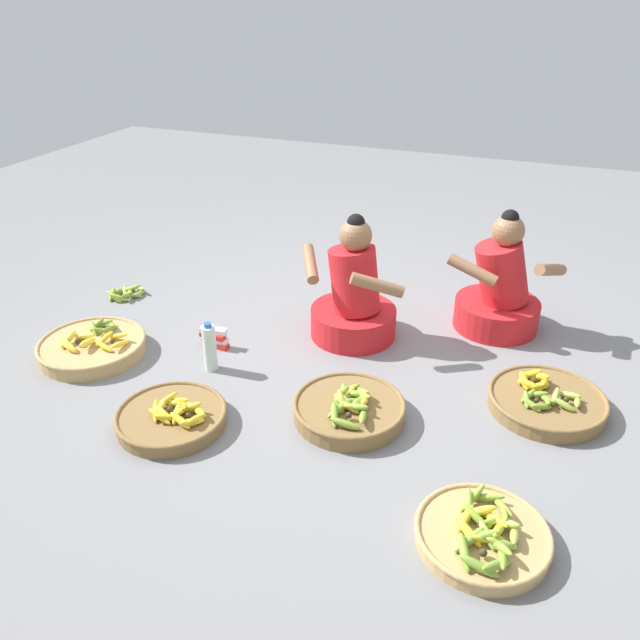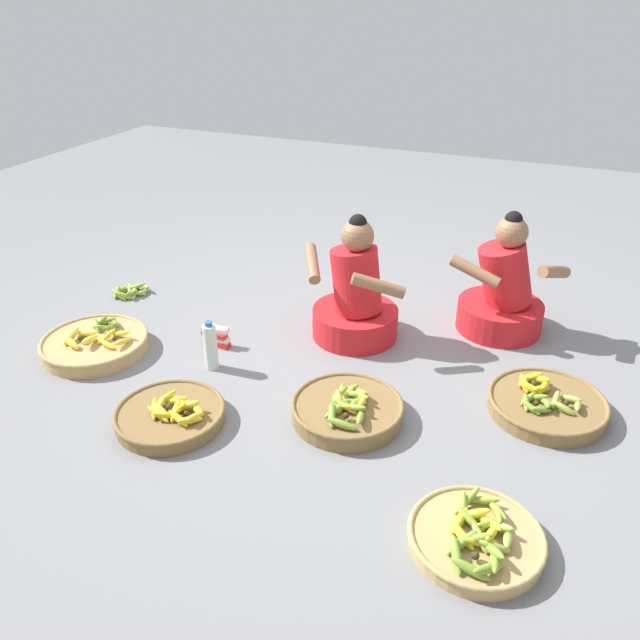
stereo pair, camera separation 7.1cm
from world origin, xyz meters
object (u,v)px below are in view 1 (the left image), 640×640
(banana_basket_near_vendor, at_px, (349,409))
(water_bottle, at_px, (210,348))
(banana_basket_mid_left, at_px, (546,401))
(packet_carton_stack, at_px, (214,338))
(banana_basket_front_left, at_px, (92,346))
(banana_basket_near_bicycle, at_px, (172,417))
(banana_basket_front_right, at_px, (483,535))
(loose_bananas_front_center, at_px, (125,293))
(vendor_woman_front, at_px, (353,299))
(vendor_woman_behind, at_px, (500,292))

(banana_basket_near_vendor, height_order, water_bottle, water_bottle)
(banana_basket_mid_left, distance_m, packet_carton_stack, 1.89)
(banana_basket_front_left, bearing_deg, banana_basket_mid_left, 9.18)
(banana_basket_near_bicycle, bearing_deg, banana_basket_front_right, -7.47)
(banana_basket_mid_left, height_order, banana_basket_near_vendor, banana_basket_near_vendor)
(loose_bananas_front_center, relative_size, water_bottle, 0.91)
(banana_basket_front_right, height_order, loose_bananas_front_center, banana_basket_front_right)
(banana_basket_near_vendor, relative_size, loose_bananas_front_center, 2.11)
(banana_basket_front_left, relative_size, banana_basket_near_bicycle, 1.13)
(banana_basket_near_bicycle, relative_size, loose_bananas_front_center, 2.05)
(banana_basket_front_right, height_order, banana_basket_near_bicycle, same)
(banana_basket_near_vendor, xyz_separation_m, banana_basket_near_bicycle, (-0.79, -0.37, -0.01))
(vendor_woman_front, height_order, loose_bananas_front_center, vendor_woman_front)
(vendor_woman_behind, height_order, banana_basket_front_left, vendor_woman_behind)
(vendor_woman_behind, relative_size, banana_basket_front_right, 1.45)
(loose_bananas_front_center, distance_m, water_bottle, 1.18)
(vendor_woman_behind, height_order, banana_basket_mid_left, vendor_woman_behind)
(banana_basket_near_bicycle, bearing_deg, packet_carton_stack, 103.91)
(vendor_woman_front, height_order, banana_basket_near_vendor, vendor_woman_front)
(banana_basket_mid_left, xyz_separation_m, banana_basket_near_bicycle, (-1.70, -0.81, -0.00))
(banana_basket_front_right, xyz_separation_m, water_bottle, (-1.62, 0.72, 0.09))
(vendor_woman_behind, relative_size, loose_bananas_front_center, 2.87)
(vendor_woman_front, height_order, packet_carton_stack, vendor_woman_front)
(vendor_woman_front, bearing_deg, packet_carton_stack, -149.16)
(vendor_woman_behind, relative_size, packet_carton_stack, 4.23)
(banana_basket_front_left, xyz_separation_m, banana_basket_mid_left, (2.51, 0.40, -0.00))
(banana_basket_near_bicycle, distance_m, packet_carton_stack, 0.76)
(banana_basket_front_left, xyz_separation_m, banana_basket_front_right, (2.34, -0.60, -0.01))
(banana_basket_front_right, relative_size, water_bottle, 1.81)
(banana_basket_near_bicycle, bearing_deg, banana_basket_mid_left, 25.37)
(vendor_woman_behind, relative_size, banana_basket_near_vendor, 1.36)
(vendor_woman_front, distance_m, loose_bananas_front_center, 1.65)
(banana_basket_mid_left, xyz_separation_m, packet_carton_stack, (-1.89, -0.07, 0.01))
(banana_basket_front_left, bearing_deg, banana_basket_near_vendor, -1.26)
(banana_basket_near_vendor, bearing_deg, vendor_woman_front, 107.58)
(banana_basket_front_left, distance_m, packet_carton_stack, 0.70)
(vendor_woman_behind, bearing_deg, banana_basket_front_left, -150.82)
(vendor_woman_front, height_order, banana_basket_front_right, vendor_woman_front)
(vendor_woman_behind, relative_size, water_bottle, 2.62)
(vendor_woman_front, xyz_separation_m, water_bottle, (-0.62, -0.66, -0.11))
(banana_basket_front_left, xyz_separation_m, banana_basket_near_bicycle, (0.80, -0.40, -0.01))
(banana_basket_mid_left, distance_m, water_bottle, 1.81)
(banana_basket_front_right, height_order, water_bottle, water_bottle)
(banana_basket_mid_left, relative_size, banana_basket_near_bicycle, 1.08)
(packet_carton_stack, bearing_deg, loose_bananas_front_center, 158.38)
(banana_basket_front_right, distance_m, loose_bananas_front_center, 2.94)
(banana_basket_near_vendor, bearing_deg, banana_basket_front_left, 178.74)
(banana_basket_near_bicycle, xyz_separation_m, water_bottle, (-0.08, 0.52, 0.09))
(loose_bananas_front_center, relative_size, packet_carton_stack, 1.47)
(banana_basket_near_vendor, relative_size, water_bottle, 1.93)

